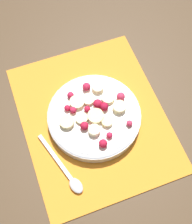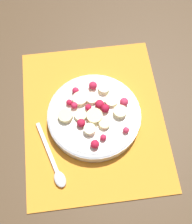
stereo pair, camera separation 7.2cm
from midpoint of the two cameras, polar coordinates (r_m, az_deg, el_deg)
ground_plane at (r=0.76m, az=2.30°, el=-1.30°), size 3.00×3.00×0.00m
placemat at (r=0.76m, az=2.30°, el=-1.21°), size 0.41×0.34×0.01m
fruit_bowl at (r=0.74m, az=2.77°, el=-0.82°), size 0.22×0.22×0.05m
spoon at (r=0.71m, az=-4.63°, el=-10.21°), size 0.16×0.06×0.01m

